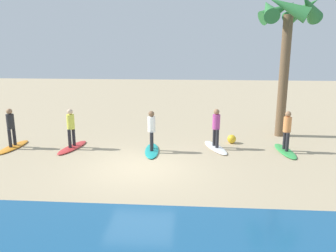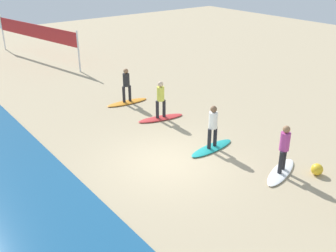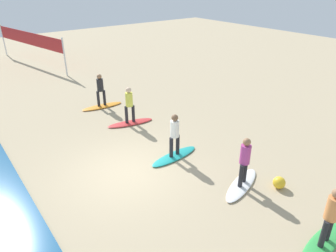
{
  "view_description": "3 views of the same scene",
  "coord_description": "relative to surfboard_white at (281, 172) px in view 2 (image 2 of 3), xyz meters",
  "views": [
    {
      "loc": [
        -1.89,
        11.71,
        4.47
      ],
      "look_at": [
        -0.83,
        -2.65,
        0.94
      ],
      "focal_mm": 36.89,
      "sensor_mm": 36.0,
      "label": 1
    },
    {
      "loc": [
        -9.63,
        7.37,
        6.83
      ],
      "look_at": [
        0.86,
        -0.69,
        0.91
      ],
      "focal_mm": 42.26,
      "sensor_mm": 36.0,
      "label": 2
    },
    {
      "loc": [
        -7.99,
        4.29,
        6.15
      ],
      "look_at": [
        0.63,
        -2.27,
        0.86
      ],
      "focal_mm": 33.55,
      "sensor_mm": 36.0,
      "label": 3
    }
  ],
  "objects": [
    {
      "name": "ground_plane",
      "position": [
        2.88,
        2.56,
        -0.04
      ],
      "size": [
        60.0,
        60.0,
        0.0
      ],
      "primitive_type": "plane",
      "color": "tan"
    },
    {
      "name": "surfboard_white",
      "position": [
        0.0,
        0.0,
        0.0
      ],
      "size": [
        1.22,
        2.17,
        0.09
      ],
      "primitive_type": "ellipsoid",
      "rotation": [
        0.0,
        0.0,
        1.91
      ],
      "color": "white",
      "rests_on": "ground"
    },
    {
      "name": "surfer_orange",
      "position": [
        8.72,
        0.55,
        0.99
      ],
      "size": [
        0.32,
        0.46,
        1.64
      ],
      "color": "#232328",
      "rests_on": "surfboard_orange"
    },
    {
      "name": "surfer_red",
      "position": [
        6.14,
        0.43,
        0.99
      ],
      "size": [
        0.32,
        0.45,
        1.64
      ],
      "color": "#232328",
      "rests_on": "surfboard_red"
    },
    {
      "name": "surfer_white",
      "position": [
        0.0,
        0.0,
        0.99
      ],
      "size": [
        0.32,
        0.44,
        1.64
      ],
      "color": "#232328",
      "rests_on": "surfboard_white"
    },
    {
      "name": "surfboard_orange",
      "position": [
        8.72,
        0.55,
        0.0
      ],
      "size": [
        0.74,
        2.14,
        0.09
      ],
      "primitive_type": "ellipsoid",
      "rotation": [
        0.0,
        0.0,
        1.48
      ],
      "color": "orange",
      "rests_on": "ground"
    },
    {
      "name": "beach_ball",
      "position": [
        -0.78,
        -0.86,
        0.15
      ],
      "size": [
        0.39,
        0.39,
        0.39
      ],
      "primitive_type": "sphere",
      "color": "yellow",
      "rests_on": "ground"
    },
    {
      "name": "surfboard_teal",
      "position": [
        2.68,
        0.63,
        0.0
      ],
      "size": [
        0.74,
        2.14,
        0.09
      ],
      "primitive_type": "ellipsoid",
      "rotation": [
        0.0,
        0.0,
        1.66
      ],
      "color": "teal",
      "rests_on": "ground"
    },
    {
      "name": "surfer_teal",
      "position": [
        2.68,
        0.63,
        0.99
      ],
      "size": [
        0.32,
        0.46,
        1.64
      ],
      "color": "#232328",
      "rests_on": "surfboard_teal"
    },
    {
      "name": "surfboard_red",
      "position": [
        6.14,
        0.43,
        0.0
      ],
      "size": [
        0.99,
        2.17,
        0.09
      ],
      "primitive_type": "ellipsoid",
      "rotation": [
        0.0,
        0.0,
        1.36
      ],
      "color": "red",
      "rests_on": "ground"
    },
    {
      "name": "volleyball_net",
      "position": [
        19.47,
        0.83,
        1.74
      ],
      "size": [
        8.92,
        1.89,
        2.5
      ],
      "color": "silver",
      "rests_on": "ground"
    }
  ]
}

